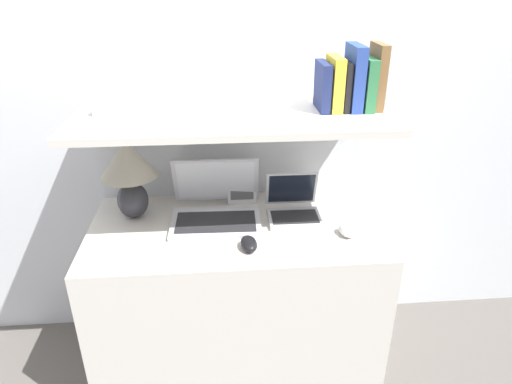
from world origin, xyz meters
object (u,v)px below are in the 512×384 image
table_lamp (129,169)px  book_blue (354,78)px  book_navy (322,86)px  shelf_gadget (106,108)px  computer_mouse (249,244)px  laptop_small (293,208)px  book_brown (377,77)px  book_black (344,85)px  book_green (366,83)px  laptop_large (216,208)px  second_mouse (347,231)px  book_yellow (334,83)px  router_box (242,185)px

table_lamp → book_blue: book_blue is taller
book_navy → shelf_gadget: bearing=180.0°
computer_mouse → book_navy: bearing=39.1°
laptop_small → book_brown: bearing=1.7°
table_lamp → computer_mouse: table_lamp is taller
book_blue → book_black: 0.05m
book_blue → book_black: bearing=180.0°
book_blue → shelf_gadget: bearing=180.0°
computer_mouse → book_black: bearing=32.5°
book_blue → book_black: book_blue is taller
book_black → book_navy: 0.08m
table_lamp → book_brown: book_brown is taller
book_green → book_black: (-0.09, 0.00, -0.01)m
table_lamp → laptop_large: size_ratio=0.89×
table_lamp → book_black: size_ratio=1.83×
laptop_small → second_mouse: size_ratio=2.21×
second_mouse → book_yellow: 0.58m
laptop_large → book_green: bearing=0.2°
book_green → table_lamp: bearing=177.0°
book_yellow → shelf_gadget: 0.88m
book_blue → shelf_gadget: book_blue is taller
book_navy → laptop_large: bearing=-179.7°
book_brown → book_green: bearing=180.0°
router_box → book_yellow: (0.36, -0.16, 0.49)m
table_lamp → shelf_gadget: 0.28m
laptop_small → book_brown: size_ratio=0.91×
laptop_small → book_green: size_ratio=1.13×
laptop_small → second_mouse: laptop_small is taller
laptop_small → book_black: size_ratio=1.21×
router_box → shelf_gadget: shelf_gadget is taller
laptop_large → book_blue: 0.77m
computer_mouse → book_yellow: book_yellow is taller
second_mouse → computer_mouse: bearing=-170.8°
laptop_large → book_navy: 0.67m
book_black → router_box: bearing=157.4°
book_green → shelf_gadget: (-1.00, 0.00, -0.07)m
laptop_small → book_yellow: size_ratio=1.11×
book_yellow → book_green: bearing=0.0°
table_lamp → book_yellow: bearing=-3.5°
laptop_large → laptop_small: 0.33m
laptop_small → book_green: book_green is taller
book_blue → book_yellow: book_blue is taller
shelf_gadget → book_black: bearing=0.0°
table_lamp → shelf_gadget: bearing=-131.3°
laptop_small → book_yellow: book_yellow is taller
laptop_small → book_black: 0.55m
router_box → shelf_gadget: (-0.52, -0.16, 0.42)m
router_box → book_black: 0.65m
second_mouse → book_black: 0.57m
laptop_large → book_blue: size_ratio=1.57×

